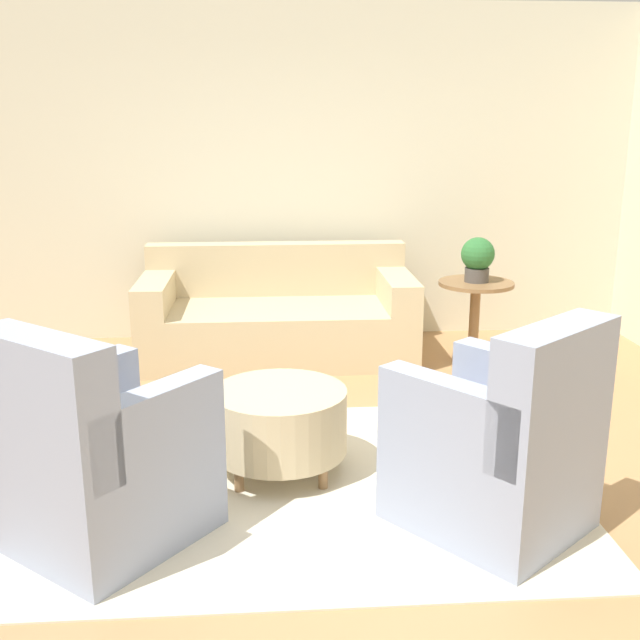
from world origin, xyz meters
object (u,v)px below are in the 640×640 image
object	(u,v)px
ottoman_table	(280,421)
couch	(278,318)
potted_plant_on_side_table	(478,258)
side_table	(475,306)
armchair_right	(501,449)
armchair_left	(98,461)

from	to	relation	value
ottoman_table	couch	bearing A→B (deg)	89.28
ottoman_table	potted_plant_on_side_table	distance (m)	2.51
side_table	armchair_right	bearing A→B (deg)	-102.82
side_table	couch	bearing A→B (deg)	171.75
potted_plant_on_side_table	armchair_left	bearing A→B (deg)	-133.41
couch	armchair_left	world-z (taller)	armchair_left
armchair_left	armchair_right	distance (m)	1.81
armchair_right	ottoman_table	world-z (taller)	armchair_right
armchair_right	side_table	xyz separation A→B (m)	(0.57, 2.53, 0.04)
couch	ottoman_table	bearing A→B (deg)	-90.72
armchair_left	side_table	xyz separation A→B (m)	(2.39, 2.53, 0.04)
armchair_left	side_table	distance (m)	3.48
armchair_right	potted_plant_on_side_table	size ratio (longest dim) A/B	3.02
ottoman_table	side_table	xyz separation A→B (m)	(1.58, 1.88, 0.14)
potted_plant_on_side_table	armchair_right	bearing A→B (deg)	-102.82
armchair_right	potted_plant_on_side_table	distance (m)	2.63
couch	armchair_right	bearing A→B (deg)	-70.48
armchair_right	ottoman_table	xyz separation A→B (m)	(-1.00, 0.64, -0.10)
couch	potted_plant_on_side_table	bearing A→B (deg)	-8.25
side_table	armchair_left	bearing A→B (deg)	-133.41
couch	side_table	distance (m)	1.57
armchair_left	side_table	world-z (taller)	armchair_left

